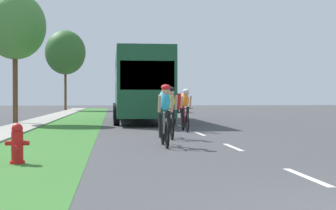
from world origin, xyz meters
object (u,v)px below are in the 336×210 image
object	(u,v)px
cyclist_trailing	(170,112)
cyclist_distant	(185,110)
fire_hydrant_red	(17,144)
cyclist_lead	(165,115)
street_tree_far	(65,53)
bus_dark_green	(140,84)
street_tree_near	(15,26)
pickup_red	(168,103)

from	to	relation	value
cyclist_trailing	cyclist_distant	bearing A→B (deg)	73.39
fire_hydrant_red	cyclist_distant	bearing A→B (deg)	62.32
cyclist_lead	street_tree_far	world-z (taller)	street_tree_far
bus_dark_green	street_tree_far	distance (m)	24.81
cyclist_trailing	cyclist_lead	bearing A→B (deg)	-99.81
fire_hydrant_red	bus_dark_green	world-z (taller)	bus_dark_green
cyclist_lead	bus_dark_green	distance (m)	13.59
street_tree_near	pickup_red	bearing A→B (deg)	62.71
cyclist_trailing	street_tree_near	bearing A→B (deg)	124.08
cyclist_distant	pickup_red	xyz separation A→B (m)	(2.24, 24.87, 0.02)
fire_hydrant_red	bus_dark_green	size ratio (longest dim) A/B	0.07
bus_dark_green	cyclist_trailing	bearing A→B (deg)	-88.41
bus_dark_green	pickup_red	size ratio (longest dim) A/B	2.27
fire_hydrant_red	cyclist_distant	distance (m)	9.62
cyclist_distant	cyclist_lead	bearing A→B (deg)	-103.70
bus_dark_green	pickup_red	distance (m)	17.32
cyclist_distant	pickup_red	bearing A→B (deg)	84.85
cyclist_trailing	street_tree_far	distance (m)	35.78
cyclist_trailing	cyclist_distant	distance (m)	3.29
cyclist_distant	bus_dark_green	distance (m)	8.13
fire_hydrant_red	pickup_red	xyz separation A→B (m)	(6.71, 33.38, 0.46)
cyclist_distant	bus_dark_green	world-z (taller)	bus_dark_green
street_tree_near	street_tree_far	bearing A→B (deg)	89.99
cyclist_lead	cyclist_trailing	distance (m)	2.47
fire_hydrant_red	cyclist_trailing	world-z (taller)	cyclist_trailing
bus_dark_green	street_tree_near	world-z (taller)	street_tree_near
cyclist_lead	street_tree_far	size ratio (longest dim) A/B	0.21
fire_hydrant_red	pickup_red	distance (m)	34.05
cyclist_lead	fire_hydrant_red	bearing A→B (deg)	-136.71
cyclist_lead	pickup_red	size ratio (longest dim) A/B	0.34
pickup_red	street_tree_far	distance (m)	12.77
fire_hydrant_red	bus_dark_green	distance (m)	16.85
cyclist_trailing	bus_dark_green	bearing A→B (deg)	91.59
cyclist_distant	street_tree_near	xyz separation A→B (m)	(-7.34, 6.30, 3.88)
fire_hydrant_red	street_tree_near	distance (m)	15.69
pickup_red	bus_dark_green	bearing A→B (deg)	-101.66
street_tree_near	cyclist_trailing	bearing A→B (deg)	-55.92
bus_dark_green	street_tree_far	bearing A→B (deg)	104.36
fire_hydrant_red	cyclist_trailing	size ratio (longest dim) A/B	0.44
cyclist_lead	cyclist_trailing	bearing A→B (deg)	80.19
street_tree_near	cyclist_distant	bearing A→B (deg)	-40.64
cyclist_trailing	street_tree_far	size ratio (longest dim) A/B	0.21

